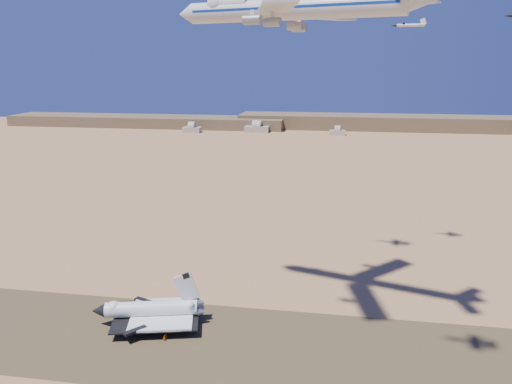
% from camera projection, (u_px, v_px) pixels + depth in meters
% --- Properties ---
extents(ground, '(1200.00, 1200.00, 0.00)m').
position_uv_depth(ground, '(195.00, 343.00, 154.99)').
color(ground, '#AC794C').
rests_on(ground, ground).
extents(runway, '(600.00, 50.00, 0.06)m').
position_uv_depth(runway, '(195.00, 343.00, 154.98)').
color(runway, brown).
rests_on(runway, ground).
extents(ridgeline, '(960.00, 90.00, 18.00)m').
position_uv_depth(ridgeline, '(357.00, 124.00, 646.37)').
color(ridgeline, brown).
rests_on(ridgeline, ground).
extents(hangars, '(200.50, 29.50, 30.00)m').
position_uv_depth(hangars, '(253.00, 129.00, 620.84)').
color(hangars, '#B2AD9D').
rests_on(hangars, ground).
extents(shuttle, '(36.78, 28.21, 18.03)m').
position_uv_depth(shuttle, '(151.00, 311.00, 164.99)').
color(shuttle, silver).
rests_on(shuttle, runway).
extents(carrier_747, '(79.55, 59.49, 19.87)m').
position_uv_depth(carrier_747, '(283.00, 9.00, 146.62)').
color(carrier_747, silver).
extents(crew_a, '(0.67, 0.82, 1.92)m').
position_uv_depth(crew_a, '(170.00, 331.00, 159.54)').
color(crew_a, orange).
rests_on(crew_a, runway).
extents(crew_b, '(0.52, 0.88, 1.80)m').
position_uv_depth(crew_b, '(164.00, 338.00, 155.73)').
color(crew_b, orange).
rests_on(crew_b, runway).
extents(crew_c, '(1.20, 1.14, 1.87)m').
position_uv_depth(crew_c, '(166.00, 336.00, 156.91)').
color(crew_c, orange).
rests_on(crew_c, runway).
extents(chase_jet_c, '(16.65, 9.19, 4.16)m').
position_uv_depth(chase_jet_c, '(334.00, 9.00, 187.58)').
color(chase_jet_c, silver).
extents(chase_jet_d, '(13.74, 7.58, 3.43)m').
position_uv_depth(chase_jet_d, '(410.00, 25.00, 201.69)').
color(chase_jet_d, silver).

